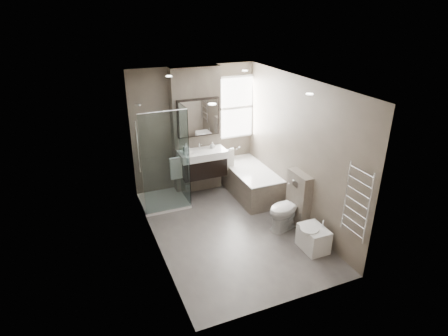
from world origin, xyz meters
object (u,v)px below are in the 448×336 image
toilet (288,208)px  bidet (313,238)px  bathtub (250,180)px  vanity (203,163)px

toilet → bidet: bearing=-11.7°
bathtub → bidet: bearing=-87.6°
vanity → bathtub: (0.92, -0.33, -0.43)m
vanity → bathtub: size_ratio=0.59×
toilet → bidet: size_ratio=1.50×
vanity → bidet: 2.71m
vanity → toilet: size_ratio=1.23×
bathtub → toilet: bearing=-88.2°
vanity → bidet: vanity is taller
bathtub → vanity: bearing=160.6°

